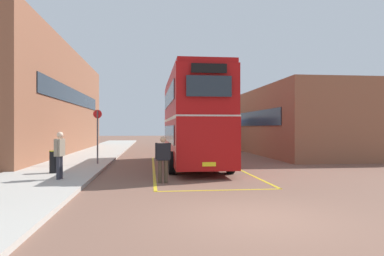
{
  "coord_description": "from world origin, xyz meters",
  "views": [
    {
      "loc": [
        -2.25,
        -7.76,
        2.02
      ],
      "look_at": [
        0.08,
        12.83,
        2.0
      ],
      "focal_mm": 33.38,
      "sensor_mm": 36.0,
      "label": 1
    }
  ],
  "objects_px": {
    "pedestrian_boarding": "(163,156)",
    "bus_stop_sign": "(98,131)",
    "double_decker_bus": "(192,118)",
    "pedestrian_waiting_near": "(60,152)",
    "litter_bin": "(55,162)",
    "single_deck_bus": "(201,131)"
  },
  "relations": [
    {
      "from": "pedestrian_waiting_near",
      "to": "litter_bin",
      "type": "height_order",
      "value": "pedestrian_waiting_near"
    },
    {
      "from": "pedestrian_waiting_near",
      "to": "bus_stop_sign",
      "type": "height_order",
      "value": "bus_stop_sign"
    },
    {
      "from": "pedestrian_waiting_near",
      "to": "bus_stop_sign",
      "type": "relative_size",
      "value": 0.62
    },
    {
      "from": "pedestrian_boarding",
      "to": "litter_bin",
      "type": "bearing_deg",
      "value": 152.03
    },
    {
      "from": "pedestrian_waiting_near",
      "to": "double_decker_bus",
      "type": "bearing_deg",
      "value": 43.9
    },
    {
      "from": "bus_stop_sign",
      "to": "pedestrian_waiting_near",
      "type": "bearing_deg",
      "value": -95.6
    },
    {
      "from": "single_deck_bus",
      "to": "litter_bin",
      "type": "xyz_separation_m",
      "value": [
        -9.1,
        -21.4,
        -1.03
      ]
    },
    {
      "from": "double_decker_bus",
      "to": "bus_stop_sign",
      "type": "height_order",
      "value": "double_decker_bus"
    },
    {
      "from": "single_deck_bus",
      "to": "pedestrian_waiting_near",
      "type": "height_order",
      "value": "single_deck_bus"
    },
    {
      "from": "pedestrian_boarding",
      "to": "litter_bin",
      "type": "relative_size",
      "value": 1.84
    },
    {
      "from": "double_decker_bus",
      "to": "pedestrian_waiting_near",
      "type": "distance_m",
      "value": 7.74
    },
    {
      "from": "single_deck_bus",
      "to": "bus_stop_sign",
      "type": "xyz_separation_m",
      "value": [
        -7.9,
        -17.81,
        0.18
      ]
    },
    {
      "from": "pedestrian_waiting_near",
      "to": "litter_bin",
      "type": "bearing_deg",
      "value": 109.23
    },
    {
      "from": "pedestrian_boarding",
      "to": "bus_stop_sign",
      "type": "bearing_deg",
      "value": 118.41
    },
    {
      "from": "litter_bin",
      "to": "bus_stop_sign",
      "type": "height_order",
      "value": "bus_stop_sign"
    },
    {
      "from": "double_decker_bus",
      "to": "single_deck_bus",
      "type": "relative_size",
      "value": 1.09
    },
    {
      "from": "single_deck_bus",
      "to": "pedestrian_boarding",
      "type": "bearing_deg",
      "value": -101.16
    },
    {
      "from": "single_deck_bus",
      "to": "pedestrian_boarding",
      "type": "distance_m",
      "value": 24.22
    },
    {
      "from": "double_decker_bus",
      "to": "pedestrian_waiting_near",
      "type": "height_order",
      "value": "double_decker_bus"
    },
    {
      "from": "single_deck_bus",
      "to": "pedestrian_waiting_near",
      "type": "relative_size",
      "value": 5.75
    },
    {
      "from": "single_deck_bus",
      "to": "pedestrian_waiting_near",
      "type": "bearing_deg",
      "value": -109.89
    },
    {
      "from": "single_deck_bus",
      "to": "double_decker_bus",
      "type": "bearing_deg",
      "value": -99.28
    }
  ]
}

